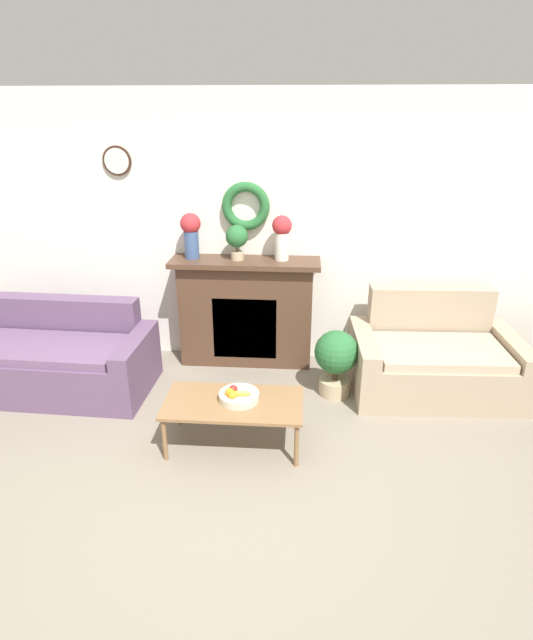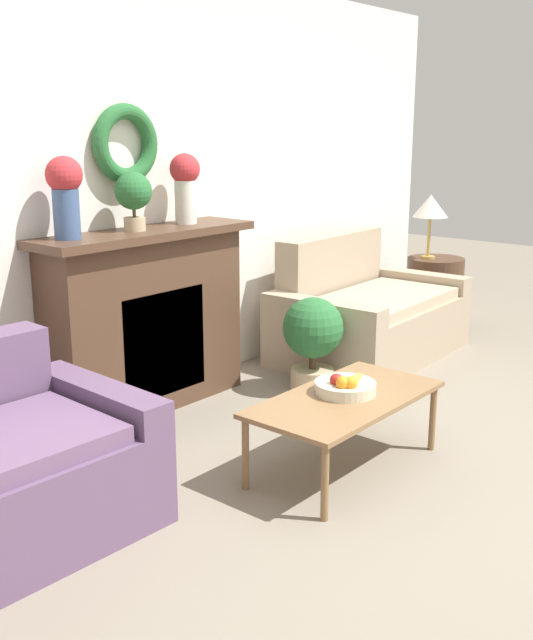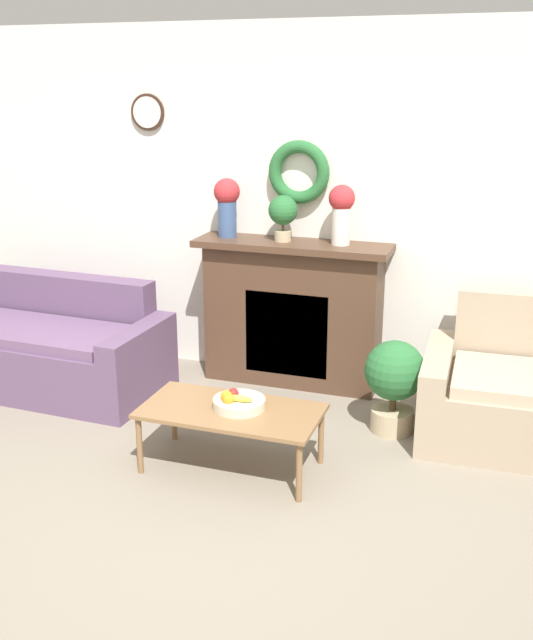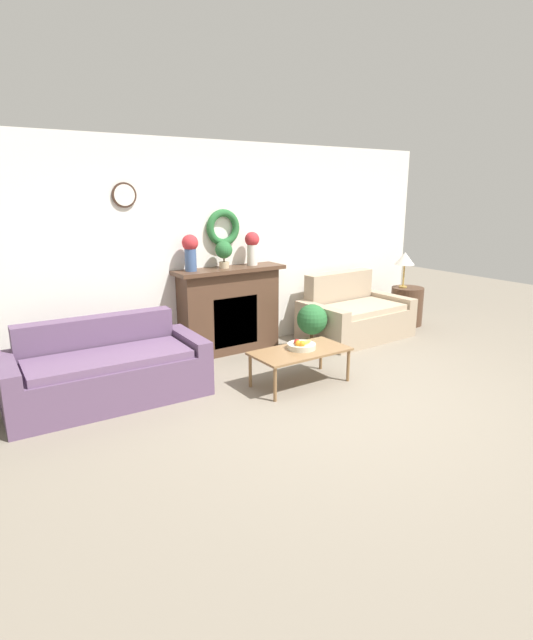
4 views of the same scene
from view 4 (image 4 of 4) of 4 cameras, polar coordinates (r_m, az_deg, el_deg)
ground_plane at (r=5.16m, az=9.07°, el=-9.55°), size 16.00×16.00×0.00m
wall_back at (r=6.66m, az=-4.54°, el=8.22°), size 6.80×0.16×2.70m
fireplace at (r=6.57m, az=-4.23°, el=1.17°), size 1.49×0.41×1.13m
couch_left at (r=5.37m, az=-17.79°, el=-5.66°), size 1.99×0.95×0.81m
loveseat_right at (r=7.39m, az=9.94°, el=0.45°), size 1.56×1.02×0.92m
coffee_table at (r=5.50m, az=3.87°, el=-3.80°), size 1.08×0.55×0.39m
fruit_bowl at (r=5.52m, az=4.00°, el=-2.94°), size 0.32×0.32×0.12m
side_table_by_loveseat at (r=8.27m, az=15.72°, el=1.56°), size 0.50×0.50×0.60m
table_lamp at (r=8.12m, az=15.53°, el=6.72°), size 0.31×0.31×0.56m
vase_on_mantel_left at (r=6.19m, az=-8.71°, el=7.93°), size 0.20×0.20×0.45m
vase_on_mantel_right at (r=6.62m, az=-1.65°, el=8.47°), size 0.19×0.19×0.44m
potted_plant_on_mantel at (r=6.39m, az=-4.90°, el=7.81°), size 0.22×0.22×0.34m
potted_plant_floor_by_loveseat at (r=6.63m, az=5.22°, el=-0.43°), size 0.40×0.40×0.64m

